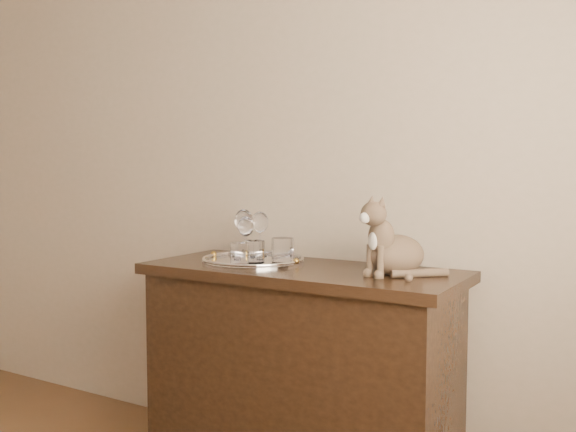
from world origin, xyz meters
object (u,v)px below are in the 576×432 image
wine_glass_a (244,233)px  sideboard (301,379)px  tumbler_a (254,252)px  cat (396,235)px  tumbler_c (283,250)px  wine_glass_b (260,234)px  tumbler_b (240,253)px  tray (253,261)px  wine_glass_d (246,237)px

wine_glass_a → sideboard: bearing=-11.7°
tumbler_a → cat: 0.55m
tumbler_c → cat: 0.46m
wine_glass_a → tumbler_c: bearing=-13.0°
wine_glass_b → tumbler_b: size_ratio=2.29×
wine_glass_b → tumbler_a: bearing=-62.9°
tumbler_c → cat: (0.45, 0.01, 0.08)m
tray → wine_glass_d: wine_glass_d is taller
wine_glass_d → tumbler_a: (0.10, -0.09, -0.04)m
wine_glass_a → tumbler_a: wine_glass_a is taller
tray → tumbler_b: 0.12m
wine_glass_b → tumbler_a: size_ratio=2.15×
sideboard → tumbler_b: tumbler_b is taller
tray → wine_glass_d: 0.11m
tumbler_a → wine_glass_d: bearing=138.9°
wine_glass_b → tumbler_b: (0.06, -0.22, -0.05)m
wine_glass_b → tumbler_c: (0.18, -0.12, -0.04)m
wine_glass_d → tumbler_a: size_ratio=1.96×
tray → cat: size_ratio=1.44×
tray → wine_glass_d: (-0.05, 0.03, 0.09)m
tumbler_c → tumbler_a: bearing=-149.2°
wine_glass_a → tray: bearing=-30.4°
wine_glass_b → tray: bearing=-69.4°
wine_glass_a → tumbler_b: bearing=-60.2°
wine_glass_b → tumbler_c: bearing=-33.0°
tray → sideboard: bearing=-4.5°
sideboard → tray: (-0.23, 0.02, 0.43)m
tumbler_b → cat: 0.59m
wine_glass_a → tumbler_b: (0.09, -0.16, -0.06)m
wine_glass_a → wine_glass_b: 0.08m
wine_glass_b → wine_glass_d: size_ratio=1.09×
tumbler_b → tumbler_c: size_ratio=0.84×
sideboard → tray: tray is taller
sideboard → wine_glass_a: wine_glass_a is taller
wine_glass_a → tumbler_a: size_ratio=2.29×
wine_glass_d → cat: bearing=-1.5°
wine_glass_d → tray: bearing=-26.3°
tray → tumbler_c: 0.15m
sideboard → tumbler_c: (-0.09, 0.01, 0.48)m
wine_glass_b → cat: cat is taller
tumbler_b → tumbler_c: tumbler_c is taller
sideboard → cat: 0.67m
wine_glass_a → tumbler_b: wine_glass_a is taller
wine_glass_a → tumbler_a: (0.12, -0.11, -0.05)m
sideboard → tumbler_a: bearing=-166.7°
wine_glass_b → cat: bearing=-9.3°
wine_glass_d → tumbler_c: size_ratio=1.75×
tumbler_a → sideboard: bearing=13.3°
tray → tumbler_a: size_ratio=4.69×
sideboard → wine_glass_b: size_ratio=6.56×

